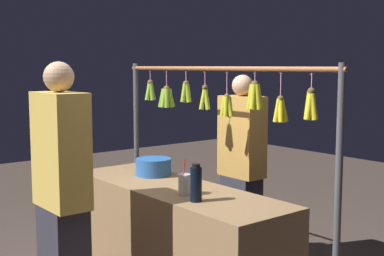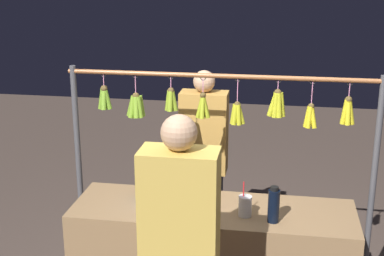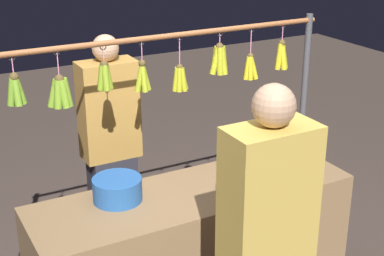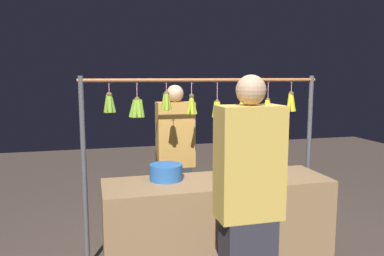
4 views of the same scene
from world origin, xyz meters
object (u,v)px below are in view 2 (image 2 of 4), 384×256
object	(u,v)px
water_bottle	(274,205)
drink_cup	(245,206)
blue_bucket	(155,188)
vendor_person	(204,167)

from	to	relation	value
water_bottle	drink_cup	bearing A→B (deg)	-16.67
blue_bucket	vendor_person	bearing A→B (deg)	-108.09
vendor_person	water_bottle	bearing A→B (deg)	121.24
drink_cup	vendor_person	xyz separation A→B (m)	(0.40, -0.91, -0.10)
blue_bucket	vendor_person	xyz separation A→B (m)	(-0.23, -0.72, -0.10)
water_bottle	drink_cup	xyz separation A→B (m)	(0.18, -0.05, -0.04)
blue_bucket	drink_cup	bearing A→B (deg)	163.32
drink_cup	vendor_person	distance (m)	1.00
blue_bucket	drink_cup	distance (m)	0.66
water_bottle	blue_bucket	world-z (taller)	water_bottle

